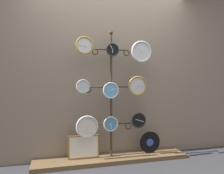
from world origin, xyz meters
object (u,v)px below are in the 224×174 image
(clock_middle_center, at_px, (111,90))
(clock_bottom_left, at_px, (87,127))
(clock_middle_left, at_px, (83,86))
(clock_bottom_right, at_px, (139,120))
(picture_frame, at_px, (84,147))
(clock_top_center, at_px, (112,50))
(clock_top_left, at_px, (85,45))
(clock_middle_right, at_px, (138,86))
(vinyl_record, at_px, (150,142))
(clock_bottom_center, at_px, (111,124))
(clock_top_right, at_px, (141,52))
(display_stand, at_px, (111,124))

(clock_middle_center, relative_size, clock_bottom_left, 0.76)
(clock_middle_left, relative_size, clock_bottom_right, 0.82)
(clock_bottom_left, relative_size, picture_frame, 0.71)
(clock_top_center, bearing_deg, clock_top_left, -175.91)
(clock_middle_right, bearing_deg, vinyl_record, 14.73)
(clock_bottom_center, bearing_deg, vinyl_record, 5.95)
(clock_middle_left, height_order, clock_bottom_left, clock_middle_left)
(clock_middle_center, bearing_deg, clock_bottom_center, -108.32)
(clock_bottom_left, bearing_deg, clock_top_right, -0.55)
(clock_middle_center, distance_m, picture_frame, 0.88)
(clock_middle_left, relative_size, clock_middle_center, 0.81)
(clock_top_center, bearing_deg, clock_middle_center, -169.04)
(clock_top_right, height_order, clock_middle_center, clock_top_right)
(clock_top_center, distance_m, clock_middle_left, 0.66)
(clock_middle_left, relative_size, clock_bottom_left, 0.61)
(clock_top_center, distance_m, clock_bottom_right, 1.09)
(clock_middle_center, bearing_deg, clock_top_center, 10.96)
(clock_middle_center, xyz_separation_m, clock_middle_right, (0.39, -0.03, 0.06))
(clock_top_left, relative_size, clock_bottom_left, 0.80)
(clock_top_right, bearing_deg, clock_top_left, 179.45)
(clock_middle_center, height_order, clock_bottom_center, clock_middle_center)
(clock_bottom_center, relative_size, clock_bottom_right, 0.92)
(clock_top_center, height_order, clock_middle_center, clock_top_center)
(clock_bottom_center, relative_size, vinyl_record, 0.65)
(clock_top_left, height_order, clock_top_right, clock_top_left)
(clock_top_left, bearing_deg, clock_middle_right, -0.14)
(clock_bottom_left, relative_size, clock_bottom_center, 1.45)
(clock_top_center, height_order, picture_frame, clock_top_center)
(display_stand, bearing_deg, clock_top_right, -14.53)
(clock_middle_left, bearing_deg, clock_bottom_center, -0.82)
(clock_top_center, relative_size, clock_top_right, 0.61)
(clock_top_right, relative_size, clock_bottom_center, 1.47)
(clock_top_right, bearing_deg, clock_middle_right, 173.76)
(clock_bottom_right, bearing_deg, picture_frame, 176.36)
(clock_middle_left, distance_m, picture_frame, 0.85)
(clock_middle_center, bearing_deg, clock_middle_right, -3.73)
(clock_top_right, height_order, vinyl_record, clock_top_right)
(clock_top_left, bearing_deg, clock_middle_center, 3.64)
(clock_top_center, distance_m, clock_middle_center, 0.57)
(clock_middle_right, distance_m, clock_bottom_left, 0.92)
(clock_top_left, bearing_deg, display_stand, 14.36)
(clock_middle_left, xyz_separation_m, clock_bottom_right, (0.82, 0.03, -0.50))
(clock_bottom_center, bearing_deg, clock_bottom_left, 178.68)
(clock_middle_left, bearing_deg, clock_middle_right, 0.05)
(clock_bottom_left, bearing_deg, clock_top_left, 179.22)
(clock_top_right, distance_m, clock_middle_left, 0.98)
(clock_top_center, xyz_separation_m, clock_middle_left, (-0.42, -0.03, -0.51))
(clock_middle_right, distance_m, vinyl_record, 0.89)
(clock_top_center, height_order, vinyl_record, clock_top_center)
(clock_top_left, xyz_separation_m, picture_frame, (-0.00, 0.07, -1.40))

